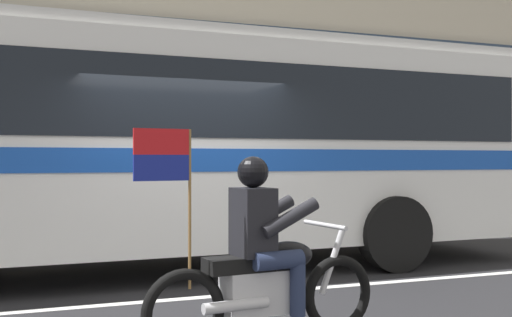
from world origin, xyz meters
name	(u,v)px	position (x,y,z in m)	size (l,w,h in m)	color
ground_plane	(186,287)	(0.00, 0.00, 0.00)	(60.00, 60.00, 0.00)	black
sidewalk_curb	(124,233)	(0.00, 5.10, 0.07)	(28.00, 3.80, 0.15)	gray
lane_center_stripe	(199,297)	(0.00, -0.60, 0.00)	(26.60, 0.14, 0.01)	silver
transit_bus	(162,134)	(-0.05, 1.19, 1.88)	(10.92, 2.88, 3.22)	white
motorcycle_with_rider	(263,264)	(0.04, -2.47, 0.67)	(2.19, 0.67, 1.78)	black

